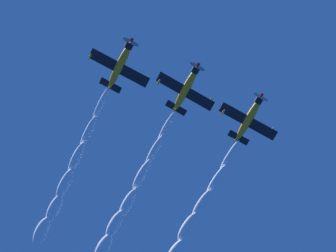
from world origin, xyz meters
TOP-DOWN VIEW (x-y plane):
  - airplane_lead at (2.87, -15.24)m, footprint 8.64×8.68m
  - airplane_left_wingman at (-4.29, -6.40)m, footprint 8.64×8.60m
  - airplane_right_wingman at (-11.14, 2.60)m, footprint 8.61×8.73m
  - smoke_trail_lead at (21.60, 0.09)m, footprint 25.67×21.52m
  - smoke_trail_left_wingman at (14.31, 9.04)m, footprint 25.27×21.39m
  - smoke_trail_right_wingman at (7.69, 17.98)m, footprint 25.86×21.46m

SIDE VIEW (x-z plane):
  - smoke_trail_right_wingman at x=7.69m, z-range 88.61..92.93m
  - smoke_trail_lead at x=21.60m, z-range 89.19..93.68m
  - smoke_trail_left_wingman at x=14.31m, z-range 89.91..94.59m
  - airplane_right_wingman at x=-11.14m, z-range 91.24..94.65m
  - airplane_lead at x=2.87m, z-range 91.78..95.56m
  - airplane_left_wingman at x=-4.29m, z-range 92.60..96.48m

